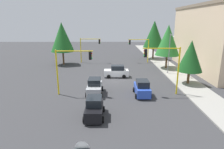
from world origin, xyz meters
name	(u,v)px	position (x,y,z in m)	size (l,w,h in m)	color
ground_plane	(116,80)	(0.00, 0.00, 0.00)	(120.00, 120.00, 0.00)	#353538
sidewalk_kerb	(173,72)	(-5.00, 10.50, 0.07)	(80.00, 4.00, 0.15)	gray
lane_arrow_near	(90,114)	(11.51, -3.00, 0.01)	(2.40, 1.10, 1.10)	silver
apartment_block	(216,38)	(-6.72, 18.50, 5.98)	(21.17, 9.30, 11.93)	beige
traffic_signal_far_left	(140,46)	(-14.00, 5.63, 3.74)	(0.36, 4.59, 5.25)	yellow
traffic_signal_far_right	(89,45)	(-14.00, -5.65, 3.83)	(0.36, 4.59, 5.39)	yellow
traffic_signal_near_right	(71,63)	(6.00, -5.70, 4.03)	(0.36, 4.59, 5.69)	yellow
traffic_signal_near_left	(165,62)	(6.00, 5.75, 4.22)	(0.36, 4.59, 6.00)	yellow
street_lamp_curbside	(170,50)	(-3.61, 9.20, 4.35)	(2.15, 0.28, 7.00)	slate
tree_opposite_side	(62,37)	(-12.00, -11.00, 5.81)	(4.82, 4.82, 8.83)	brown
tree_roadside_far	(154,34)	(-18.00, 9.50, 6.02)	(4.98, 4.98, 9.15)	brown
tree_roadside_near	(191,56)	(2.00, 10.50, 4.21)	(3.54, 3.54, 6.44)	brown
tree_roadside_mid	(168,40)	(-8.00, 10.00, 5.52)	(4.59, 4.59, 8.40)	brown
car_white	(117,72)	(-2.00, 0.10, 0.90)	(1.94, 4.00, 1.98)	white
car_blue	(142,88)	(6.35, 3.05, 0.90)	(3.71, 1.97, 1.98)	blue
car_black	(94,108)	(12.12, -2.47, 0.89)	(3.60, 1.93, 1.98)	black
car_silver	(95,87)	(5.77, -2.94, 0.90)	(3.84, 2.07, 1.98)	#B2B5BA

